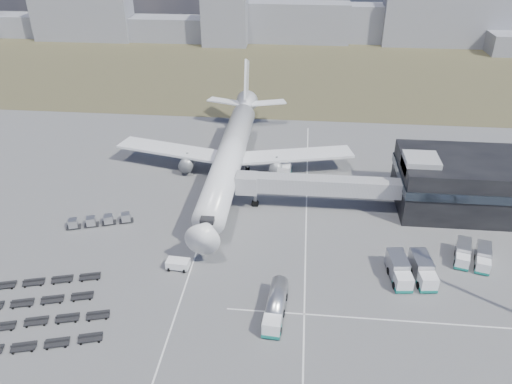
{
  "coord_description": "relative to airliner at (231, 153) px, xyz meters",
  "views": [
    {
      "loc": [
        14.35,
        -60.59,
        49.83
      ],
      "look_at": [
        6.54,
        18.75,
        4.0
      ],
      "focal_mm": 35.0,
      "sensor_mm": 36.0,
      "label": 1
    }
  ],
  "objects": [
    {
      "name": "uld_row",
      "position": [
        -20.82,
        -21.3,
        -4.33
      ],
      "size": [
        11.49,
        5.11,
        1.61
      ],
      "rotation": [
        0.0,
        0.0,
        0.32
      ],
      "color": "black",
      "rests_on": "ground"
    },
    {
      "name": "fuel_tanker",
      "position": [
        11.95,
        -40.84,
        -3.7
      ],
      "size": [
        3.18,
        9.98,
        3.18
      ],
      "rotation": [
        0.0,
        0.0,
        -0.07
      ],
      "color": "white",
      "rests_on": "ground"
    },
    {
      "name": "skyline",
      "position": [
        -7.2,
        119.22,
        3.48
      ],
      "size": [
        300.5,
        27.56,
        23.71
      ],
      "color": "gray",
      "rests_on": "ground"
    },
    {
      "name": "jet_bridge",
      "position": [
        15.9,
        -11.95,
        -0.24
      ],
      "size": [
        30.3,
        3.8,
        7.05
      ],
      "color": "#939399",
      "rests_on": "ground"
    },
    {
      "name": "terminal",
      "position": [
        47.77,
        -8.41,
        -0.04
      ],
      "size": [
        30.4,
        16.4,
        11.0
      ],
      "color": "black",
      "rests_on": "ground"
    },
    {
      "name": "pushback_tug",
      "position": [
        -4.0,
        -32.08,
        -4.5
      ],
      "size": [
        3.69,
        2.23,
        1.57
      ],
      "primitive_type": "cube",
      "rotation": [
        0.0,
        0.0,
        -0.07
      ],
      "color": "white",
      "rests_on": "ground"
    },
    {
      "name": "service_trucks_far",
      "position": [
        42.63,
        -25.83,
        -3.93
      ],
      "size": [
        6.69,
        7.41,
        2.51
      ],
      "rotation": [
        0.0,
        0.0,
        -0.27
      ],
      "color": "white",
      "rests_on": "ground"
    },
    {
      "name": "airliner",
      "position": [
        0.0,
        0.0,
        0.0
      ],
      "size": [
        51.59,
        64.53,
        17.62
      ],
      "color": "white",
      "rests_on": "ground"
    },
    {
      "name": "grass_strip",
      "position": [
        0.0,
        77.62,
        -5.29
      ],
      "size": [
        420.0,
        90.0,
        0.01
      ],
      "primitive_type": "cube",
      "color": "#47472B",
      "rests_on": "ground"
    },
    {
      "name": "lane_markings",
      "position": [
        9.77,
        -29.38,
        -5.29
      ],
      "size": [
        47.12,
        110.0,
        0.01
      ],
      "color": "silver",
      "rests_on": "ground"
    },
    {
      "name": "catering_truck",
      "position": [
        11.23,
        1.23,
        -3.76
      ],
      "size": [
        3.07,
        6.66,
        2.99
      ],
      "rotation": [
        0.0,
        0.0,
        -0.06
      ],
      "color": "white",
      "rests_on": "ground"
    },
    {
      "name": "service_trucks_near",
      "position": [
        32.04,
        -30.95,
        -3.66
      ],
      "size": [
        6.98,
        8.07,
        3.01
      ],
      "rotation": [
        0.0,
        0.0,
        0.1
      ],
      "color": "white",
      "rests_on": "ground"
    },
    {
      "name": "ground",
      "position": [
        0.0,
        -32.38,
        -5.29
      ],
      "size": [
        420.0,
        420.0,
        0.0
      ],
      "primitive_type": "plane",
      "color": "#565659",
      "rests_on": "ground"
    }
  ]
}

